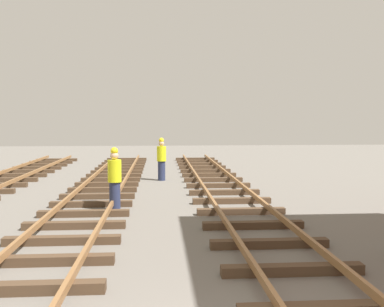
{
  "coord_description": "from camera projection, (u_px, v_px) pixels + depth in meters",
  "views": [
    {
      "loc": [
        -1.43,
        -4.1,
        2.71
      ],
      "look_at": [
        -0.47,
        9.08,
        1.66
      ],
      "focal_mm": 41.39,
      "sensor_mm": 36.0,
      "label": 1
    }
  ],
  "objects": [
    {
      "name": "track_worker_distant",
      "position": [
        115.0,
        179.0,
        12.96
      ],
      "size": [
        0.4,
        0.4,
        1.87
      ],
      "color": "#262D4C",
      "rests_on": "ground"
    },
    {
      "name": "track_worker_foreground",
      "position": [
        162.0,
        159.0,
        19.28
      ],
      "size": [
        0.4,
        0.4,
        1.87
      ],
      "color": "#262D4C",
      "rests_on": "ground"
    }
  ]
}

